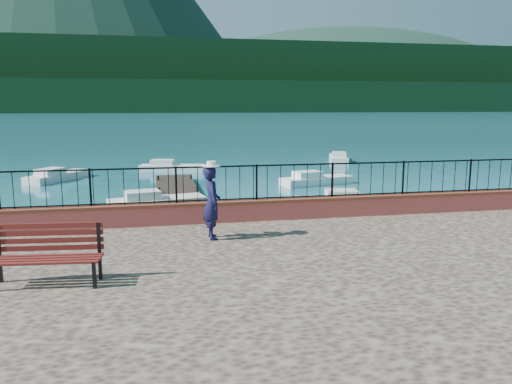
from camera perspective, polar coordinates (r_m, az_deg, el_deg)
name	(u,v)px	position (r m, az deg, el deg)	size (l,w,h in m)	color
ground	(305,313)	(11.01, 5.66, -13.56)	(2000.00, 2000.00, 0.00)	#19596B
parapet	(267,209)	(13.97, 1.28, -2.00)	(28.00, 0.46, 0.58)	#C8484B
railing	(267,182)	(13.83, 1.29, 1.10)	(27.00, 0.05, 0.95)	black
dock	(180,203)	(22.06, -8.65, -1.23)	(2.00, 16.00, 0.30)	#2D231C
far_forest	(157,97)	(309.67, -11.23, 10.61)	(900.00, 60.00, 18.00)	black
foothills	(156,80)	(370.06, -11.39, 12.48)	(900.00, 120.00, 44.00)	black
companion_hill	(343,109)	(611.76, 9.91, 9.38)	(448.00, 384.00, 180.00)	#142D23
park_bench	(47,267)	(9.74, -22.78, -7.95)	(1.98, 0.83, 1.07)	black
person	(212,203)	(11.93, -5.06, -1.24)	(0.64, 0.42, 1.75)	black
hat	(211,164)	(11.78, -5.13, 3.23)	(0.44, 0.44, 0.12)	white
boat_0	(157,198)	(21.88, -11.25, -0.73)	(4.09, 1.30, 0.80)	silver
boat_1	(354,198)	(21.90, 11.19, -0.72)	(3.78, 1.30, 0.80)	silver
boat_2	(317,177)	(27.93, 6.97, 1.67)	(4.13, 1.30, 0.80)	white
boat_3	(58,173)	(31.54, -21.67, 1.98)	(4.34, 1.30, 0.80)	silver
boat_4	(172,165)	(33.75, -9.58, 3.03)	(4.24, 1.30, 0.80)	silver
boat_5	(339,156)	(39.83, 9.41, 4.07)	(4.25, 1.30, 0.80)	silver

